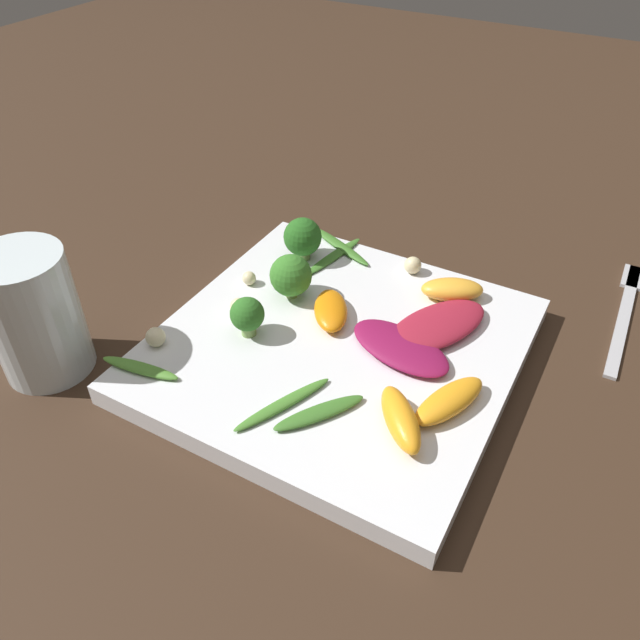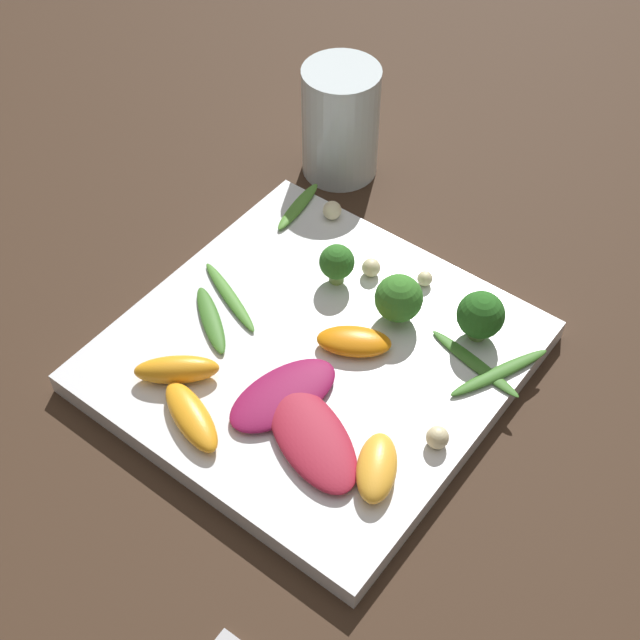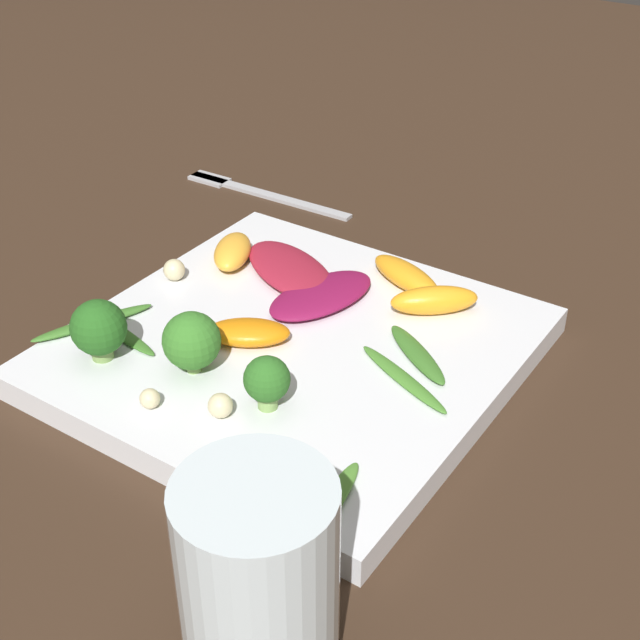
# 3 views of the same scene
# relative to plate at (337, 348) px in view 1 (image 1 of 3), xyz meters

# --- Properties ---
(ground_plane) EXTENTS (2.40, 2.40, 0.00)m
(ground_plane) POSITION_rel_plate_xyz_m (0.00, 0.00, -0.01)
(ground_plane) COLOR #382619
(plate) EXTENTS (0.30, 0.30, 0.02)m
(plate) POSITION_rel_plate_xyz_m (0.00, 0.00, 0.00)
(plate) COLOR white
(plate) RESTS_ON ground_plane
(drinking_glass) EXTENTS (0.08, 0.08, 0.12)m
(drinking_glass) POSITION_rel_plate_xyz_m (-0.13, 0.22, 0.05)
(drinking_glass) COLOR silver
(drinking_glass) RESTS_ON ground_plane
(fork) EXTENTS (0.19, 0.02, 0.01)m
(fork) POSITION_rel_plate_xyz_m (0.21, -0.22, -0.01)
(fork) COLOR #B2B2B7
(fork) RESTS_ON ground_plane
(radicchio_leaf_0) EXTENTS (0.12, 0.09, 0.01)m
(radicchio_leaf_0) POSITION_rel_plate_xyz_m (0.05, -0.07, 0.02)
(radicchio_leaf_0) COLOR maroon
(radicchio_leaf_0) RESTS_ON plate
(radicchio_leaf_1) EXTENTS (0.07, 0.11, 0.01)m
(radicchio_leaf_1) POSITION_rel_plate_xyz_m (0.01, -0.05, 0.02)
(radicchio_leaf_1) COLOR maroon
(radicchio_leaf_1) RESTS_ON plate
(orange_segment_0) EXTENTS (0.07, 0.06, 0.02)m
(orange_segment_0) POSITION_rel_plate_xyz_m (0.03, 0.02, 0.02)
(orange_segment_0) COLOR orange
(orange_segment_0) RESTS_ON plate
(orange_segment_1) EXTENTS (0.05, 0.07, 0.02)m
(orange_segment_1) POSITION_rel_plate_xyz_m (0.11, -0.07, 0.02)
(orange_segment_1) COLOR #FCAD33
(orange_segment_1) RESTS_ON plate
(orange_segment_2) EXTENTS (0.07, 0.06, 0.02)m
(orange_segment_2) POSITION_rel_plate_xyz_m (-0.07, -0.09, 0.02)
(orange_segment_2) COLOR orange
(orange_segment_2) RESTS_ON plate
(orange_segment_3) EXTENTS (0.08, 0.05, 0.02)m
(orange_segment_3) POSITION_rel_plate_xyz_m (-0.03, -0.11, 0.02)
(orange_segment_3) COLOR orange
(orange_segment_3) RESTS_ON plate
(broccoli_floret_0) EXTENTS (0.04, 0.04, 0.04)m
(broccoli_floret_0) POSITION_rel_plate_xyz_m (0.04, 0.07, 0.03)
(broccoli_floret_0) COLOR #7A9E51
(broccoli_floret_0) RESTS_ON plate
(broccoli_floret_1) EXTENTS (0.04, 0.04, 0.05)m
(broccoli_floret_1) POSITION_rel_plate_xyz_m (0.10, 0.09, 0.03)
(broccoli_floret_1) COLOR #7A9E51
(broccoli_floret_1) RESTS_ON plate
(broccoli_floret_2) EXTENTS (0.03, 0.03, 0.04)m
(broccoli_floret_2) POSITION_rel_plate_xyz_m (-0.03, 0.07, 0.03)
(broccoli_floret_2) COLOR #84AD5B
(broccoli_floret_2) RESTS_ON plate
(arugula_sprig_0) EXTENTS (0.05, 0.09, 0.01)m
(arugula_sprig_0) POSITION_rel_plate_xyz_m (0.13, 0.07, 0.01)
(arugula_sprig_0) COLOR #3D7528
(arugula_sprig_0) RESTS_ON plate
(arugula_sprig_1) EXTENTS (0.09, 0.05, 0.01)m
(arugula_sprig_1) POSITION_rel_plate_xyz_m (-0.09, 0.00, 0.01)
(arugula_sprig_1) COLOR #47842D
(arugula_sprig_1) RESTS_ON plate
(arugula_sprig_2) EXTENTS (0.07, 0.06, 0.01)m
(arugula_sprig_2) POSITION_rel_plate_xyz_m (-0.09, -0.03, 0.01)
(arugula_sprig_2) COLOR #3D7528
(arugula_sprig_2) RESTS_ON plate
(arugula_sprig_3) EXTENTS (0.02, 0.07, 0.01)m
(arugula_sprig_3) POSITION_rel_plate_xyz_m (-0.12, 0.13, 0.01)
(arugula_sprig_3) COLOR #518E33
(arugula_sprig_3) RESTS_ON plate
(arugula_sprig_4) EXTENTS (0.09, 0.03, 0.00)m
(arugula_sprig_4) POSITION_rel_plate_xyz_m (0.11, 0.07, 0.01)
(arugula_sprig_4) COLOR #3D7528
(arugula_sprig_4) RESTS_ON plate
(macadamia_nut_0) EXTENTS (0.02, 0.02, 0.02)m
(macadamia_nut_0) POSITION_rel_plate_xyz_m (0.13, -0.02, 0.02)
(macadamia_nut_0) COLOR beige
(macadamia_nut_0) RESTS_ON plate
(macadamia_nut_1) EXTENTS (0.02, 0.02, 0.02)m
(macadamia_nut_1) POSITION_rel_plate_xyz_m (-0.01, 0.10, 0.02)
(macadamia_nut_1) COLOR beige
(macadamia_nut_1) RESTS_ON plate
(macadamia_nut_2) EXTENTS (0.01, 0.01, 0.01)m
(macadamia_nut_2) POSITION_rel_plate_xyz_m (0.03, 0.12, 0.02)
(macadamia_nut_2) COLOR beige
(macadamia_nut_2) RESTS_ON plate
(macadamia_nut_3) EXTENTS (0.02, 0.02, 0.02)m
(macadamia_nut_3) POSITION_rel_plate_xyz_m (-0.08, 0.14, 0.02)
(macadamia_nut_3) COLOR beige
(macadamia_nut_3) RESTS_ON plate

